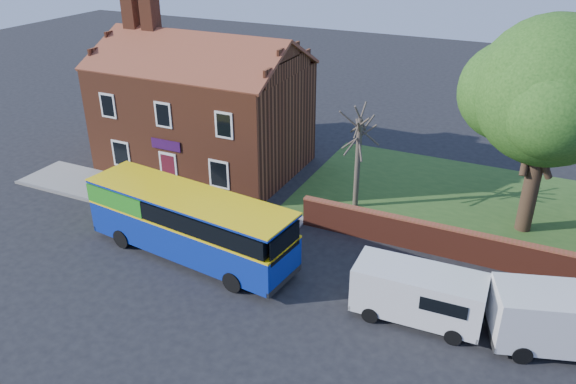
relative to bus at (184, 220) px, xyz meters
The scene contains 11 objects.
ground 3.30m from the bus, 43.96° to the right, with size 120.00×120.00×0.00m, color black.
pavement 6.58m from the bus, 142.56° to the left, with size 18.00×3.50×0.12m, color gray.
kerb 5.73m from the bus, 157.33° to the left, with size 18.00×0.15×0.14m, color slate.
grass_strip 18.73m from the bus, 36.56° to the left, with size 26.00×12.00×0.04m, color #426B28.
shop_building 10.96m from the bus, 117.77° to the left, with size 12.30×8.13×10.50m.
boundary_wall 15.85m from the bus, 18.82° to the left, with size 22.00×0.38×1.60m.
bus is the anchor object (origin of this frame).
van_near 11.24m from the bus, ahead, with size 5.17×2.26×2.24m.
van_far 16.74m from the bus, ahead, with size 5.97×3.80×2.44m.
large_tree 18.28m from the bus, 33.42° to the left, with size 8.97×7.10×10.94m.
bare_tree 10.00m from the bus, 54.57° to the left, with size 2.13×2.54×5.68m.
Camera 1 is at (12.37, -16.85, 14.77)m, focal length 35.00 mm.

